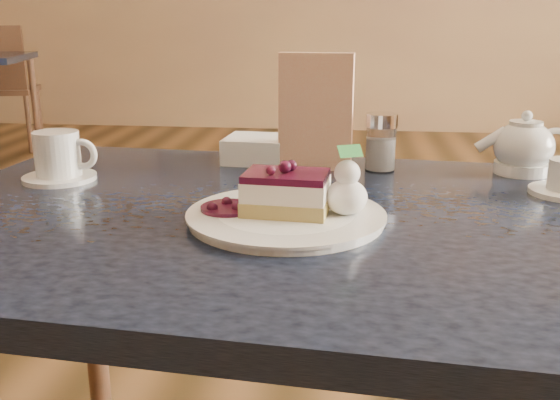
# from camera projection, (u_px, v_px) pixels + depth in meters

# --- Properties ---
(main_table) EXTENTS (1.16, 0.83, 0.69)m
(main_table) POSITION_uv_depth(u_px,v_px,m) (292.00, 259.00, 0.89)
(main_table) COLOR black
(main_table) RESTS_ON ground
(dessert_plate) EXTENTS (0.26, 0.26, 0.01)m
(dessert_plate) POSITION_uv_depth(u_px,v_px,m) (286.00, 217.00, 0.83)
(dessert_plate) COLOR white
(dessert_plate) RESTS_ON main_table
(cheesecake_slice) EXTENTS (0.12, 0.09, 0.06)m
(cheesecake_slice) POSITION_uv_depth(u_px,v_px,m) (286.00, 193.00, 0.82)
(cheesecake_slice) COLOR tan
(cheesecake_slice) RESTS_ON dessert_plate
(whipped_cream) EXTENTS (0.05, 0.05, 0.05)m
(whipped_cream) POSITION_uv_depth(u_px,v_px,m) (346.00, 197.00, 0.81)
(whipped_cream) COLOR white
(whipped_cream) RESTS_ON dessert_plate
(berry_sauce) EXTENTS (0.07, 0.07, 0.01)m
(berry_sauce) POSITION_uv_depth(u_px,v_px,m) (228.00, 208.00, 0.83)
(berry_sauce) COLOR #3C0E29
(berry_sauce) RESTS_ON dessert_plate
(coffee_set) EXTENTS (0.13, 0.12, 0.08)m
(coffee_set) POSITION_uv_depth(u_px,v_px,m) (59.00, 159.00, 1.03)
(coffee_set) COLOR white
(coffee_set) RESTS_ON main_table
(tea_set) EXTENTS (0.19, 0.24, 0.10)m
(tea_set) POSITION_uv_depth(u_px,v_px,m) (531.00, 154.00, 1.04)
(tea_set) COLOR white
(tea_set) RESTS_ON main_table
(menu_card) EXTENTS (0.13, 0.04, 0.20)m
(menu_card) POSITION_uv_depth(u_px,v_px,m) (316.00, 112.00, 1.09)
(menu_card) COLOR beige
(menu_card) RESTS_ON main_table
(sugar_shaker) EXTENTS (0.06, 0.06, 0.10)m
(sugar_shaker) POSITION_uv_depth(u_px,v_px,m) (381.00, 142.00, 1.09)
(sugar_shaker) COLOR white
(sugar_shaker) RESTS_ON main_table
(napkin_stack) EXTENTS (0.12, 0.12, 0.05)m
(napkin_stack) POSITION_uv_depth(u_px,v_px,m) (256.00, 149.00, 1.17)
(napkin_stack) COLOR white
(napkin_stack) RESTS_ON main_table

